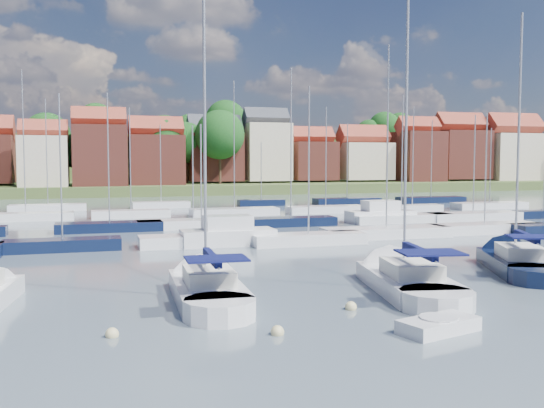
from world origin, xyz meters
name	(u,v)px	position (x,y,z in m)	size (l,w,h in m)	color
ground	(235,219)	(0.00, 40.00, 0.00)	(260.00, 260.00, 0.00)	#3F4E55
sailboat_left	(204,286)	(-10.07, 4.08, 0.36)	(3.50, 11.35, 15.27)	silver
sailboat_centre	(397,278)	(-0.11, 3.38, 0.35)	(5.44, 12.54, 16.49)	silver
sailboat_navy	(511,261)	(8.92, 6.07, 0.35)	(7.40, 11.84, 16.04)	black
tender	(438,325)	(-2.88, -4.87, 0.26)	(3.39, 2.24, 0.67)	silver
buoy_a	(112,337)	(-14.53, -1.97, 0.00)	(0.49, 0.49, 0.49)	beige
buoy_b	(277,335)	(-8.71, -3.44, 0.00)	(0.50, 0.50, 0.50)	beige
buoy_c	(351,309)	(-4.58, -0.76, 0.00)	(0.50, 0.50, 0.50)	beige
buoy_d	(466,305)	(0.65, -1.45, 0.00)	(0.54, 0.54, 0.54)	#D85914
buoy_e	(394,276)	(0.82, 5.45, 0.00)	(0.43, 0.43, 0.43)	#D85914
buoy_g	(204,311)	(-10.66, 0.84, 0.00)	(0.48, 0.48, 0.48)	#D85914
marina_field	(264,218)	(1.91, 35.15, 0.43)	(79.62, 41.41, 15.93)	silver
far_shore_town	(160,167)	(2.23, 132.67, 4.61)	(212.46, 90.00, 22.27)	#49592C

